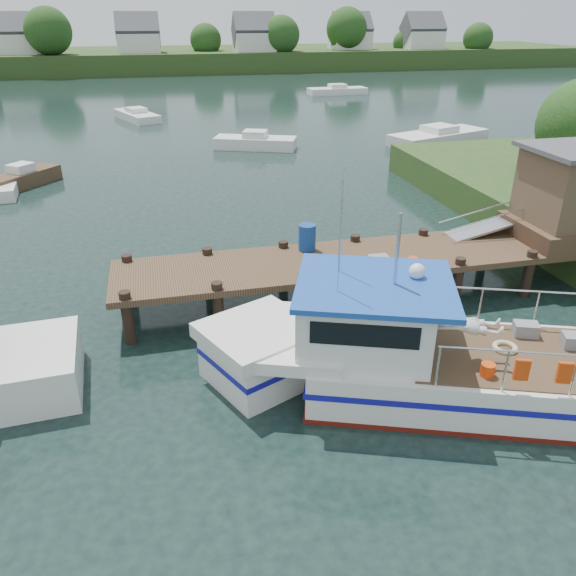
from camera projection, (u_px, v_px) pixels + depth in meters
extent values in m
plane|color=black|center=(307.00, 301.00, 18.09)|extent=(160.00, 160.00, 0.00)
cylinder|color=#332114|center=(570.00, 179.00, 25.53)|extent=(0.50, 0.50, 3.05)
cube|color=#2D461C|center=(173.00, 59.00, 90.77)|extent=(140.00, 24.00, 3.00)
cylinder|color=#332114|center=(53.00, 59.00, 78.97)|extent=(0.60, 0.60, 4.80)
sphere|color=#234719|center=(48.00, 31.00, 77.40)|extent=(6.34, 6.34, 6.34)
cylinder|color=#332114|center=(134.00, 63.00, 83.38)|extent=(0.60, 0.60, 3.00)
sphere|color=#234719|center=(132.00, 47.00, 82.40)|extent=(3.96, 3.96, 3.96)
cylinder|color=#332114|center=(207.00, 58.00, 87.26)|extent=(0.60, 0.60, 3.60)
sphere|color=#234719|center=(206.00, 40.00, 86.08)|extent=(4.75, 4.75, 4.75)
cylinder|color=#332114|center=(281.00, 57.00, 85.90)|extent=(0.60, 0.60, 4.20)
sphere|color=#234719|center=(281.00, 35.00, 84.52)|extent=(5.54, 5.54, 5.54)
cylinder|color=#332114|center=(346.00, 53.00, 89.77)|extent=(0.60, 0.60, 4.80)
sphere|color=#234719|center=(347.00, 29.00, 88.20)|extent=(6.34, 6.34, 6.34)
cylinder|color=#332114|center=(404.00, 57.00, 94.18)|extent=(0.60, 0.60, 3.00)
sphere|color=#234719|center=(405.00, 43.00, 93.20)|extent=(3.96, 3.96, 3.96)
cylinder|color=#332114|center=(476.00, 56.00, 92.83)|extent=(0.60, 0.60, 3.60)
sphere|color=#234719|center=(478.00, 38.00, 91.65)|extent=(4.75, 4.75, 4.75)
cube|color=silver|center=(17.00, 46.00, 79.85)|extent=(6.00, 5.00, 3.00)
cube|color=#47474C|center=(14.00, 31.00, 79.01)|extent=(6.20, 5.09, 5.09)
cube|color=silver|center=(139.00, 45.00, 82.48)|extent=(6.00, 5.00, 3.00)
cube|color=#47474C|center=(138.00, 30.00, 81.64)|extent=(6.20, 5.09, 5.09)
cube|color=silver|center=(254.00, 43.00, 85.11)|extent=(6.00, 5.00, 3.00)
cube|color=#47474C|center=(254.00, 30.00, 84.26)|extent=(6.20, 5.09, 5.09)
cube|color=silver|center=(350.00, 42.00, 90.14)|extent=(6.00, 5.00, 3.00)
cube|color=#47474C|center=(350.00, 29.00, 89.30)|extent=(6.20, 5.09, 5.09)
cube|color=silver|center=(422.00, 41.00, 91.74)|extent=(6.00, 5.00, 3.00)
cube|color=#47474C|center=(423.00, 28.00, 90.90)|extent=(6.20, 5.09, 5.09)
cube|color=#483522|center=(368.00, 258.00, 17.93)|extent=(16.00, 3.00, 0.20)
cylinder|color=black|center=(128.00, 322.00, 15.54)|extent=(0.32, 0.32, 1.90)
cylinder|color=black|center=(130.00, 283.00, 17.81)|extent=(0.32, 0.32, 1.90)
cylinder|color=black|center=(218.00, 312.00, 16.05)|extent=(0.32, 0.32, 1.90)
cylinder|color=black|center=(209.00, 275.00, 18.32)|extent=(0.32, 0.32, 1.90)
cylinder|color=black|center=(303.00, 303.00, 16.57)|extent=(0.32, 0.32, 1.90)
cylinder|color=black|center=(283.00, 268.00, 18.84)|extent=(0.32, 0.32, 1.90)
cylinder|color=black|center=(382.00, 294.00, 17.08)|extent=(0.32, 0.32, 1.90)
cylinder|color=black|center=(354.00, 261.00, 19.35)|extent=(0.32, 0.32, 1.90)
cylinder|color=black|center=(457.00, 286.00, 17.60)|extent=(0.32, 0.32, 1.90)
cylinder|color=black|center=(421.00, 255.00, 19.87)|extent=(0.32, 0.32, 1.90)
cylinder|color=black|center=(527.00, 278.00, 18.11)|extent=(0.32, 0.32, 1.90)
cylinder|color=black|center=(484.00, 248.00, 20.38)|extent=(0.32, 0.32, 1.90)
cylinder|color=black|center=(545.00, 243.00, 20.89)|extent=(0.32, 0.32, 1.90)
cube|color=#483522|center=(562.00, 229.00, 19.19)|extent=(3.20, 3.00, 0.60)
cube|color=brown|center=(571.00, 189.00, 18.57)|extent=(2.60, 2.60, 2.40)
cube|color=#A5A8AD|center=(487.00, 227.00, 19.53)|extent=(3.34, 0.90, 0.79)
cylinder|color=silver|center=(496.00, 217.00, 18.96)|extent=(3.34, 0.05, 0.76)
cylinder|color=silver|center=(483.00, 210.00, 19.65)|extent=(3.34, 0.05, 0.76)
cube|color=slate|center=(349.00, 266.00, 16.73)|extent=(0.60, 0.40, 0.30)
cube|color=slate|center=(378.00, 261.00, 17.12)|extent=(0.60, 0.40, 0.30)
cylinder|color=red|center=(413.00, 262.00, 17.06)|extent=(0.30, 0.30, 0.28)
cylinder|color=navy|center=(307.00, 237.00, 18.10)|extent=(0.56, 0.56, 0.85)
cube|color=silver|center=(475.00, 374.00, 13.40)|extent=(8.45, 5.68, 1.20)
cube|color=silver|center=(259.00, 359.00, 13.98)|extent=(2.94, 2.94, 1.20)
cube|color=silver|center=(259.00, 333.00, 13.64)|extent=(3.26, 3.18, 0.37)
cube|color=silver|center=(301.00, 337.00, 13.54)|extent=(3.00, 3.52, 0.31)
cube|color=#14128E|center=(476.00, 369.00, 13.33)|extent=(8.56, 5.76, 0.15)
cube|color=#14128E|center=(259.00, 354.00, 13.91)|extent=(2.99, 2.99, 0.15)
cube|color=#5D140D|center=(472.00, 393.00, 13.64)|extent=(8.55, 5.74, 0.15)
cube|color=#483522|center=(535.00, 356.00, 12.98)|extent=(6.28, 4.62, 0.04)
cube|color=silver|center=(364.00, 317.00, 13.09)|extent=(3.69, 3.57, 1.57)
cube|color=black|center=(364.00, 336.00, 11.73)|extent=(2.17, 0.84, 0.52)
cube|color=black|center=(365.00, 280.00, 14.17)|extent=(2.17, 0.84, 0.52)
cube|color=black|center=(301.00, 301.00, 13.11)|extent=(0.70, 1.78, 0.52)
cube|color=#1B48A7|center=(375.00, 285.00, 12.69)|extent=(4.39, 4.08, 0.13)
cylinder|color=silver|center=(397.00, 250.00, 12.25)|extent=(0.11, 0.11, 1.67)
cylinder|color=silver|center=(340.00, 238.00, 11.74)|extent=(0.03, 0.03, 2.51)
cylinder|color=silver|center=(342.00, 221.00, 12.67)|extent=(0.03, 0.03, 2.51)
sphere|color=silver|center=(417.00, 271.00, 12.87)|extent=(0.48, 0.48, 0.38)
cylinder|color=silver|center=(571.00, 355.00, 11.25)|extent=(4.92, 1.87, 0.05)
cylinder|color=silver|center=(533.00, 291.00, 13.82)|extent=(4.92, 1.87, 0.05)
cylinder|color=silver|center=(438.00, 367.00, 11.75)|extent=(0.06, 0.06, 0.99)
cylinder|color=silver|center=(425.00, 303.00, 14.32)|extent=(0.06, 0.06, 0.99)
cylinder|color=silver|center=(505.00, 371.00, 11.60)|extent=(0.06, 0.06, 0.99)
cylinder|color=silver|center=(480.00, 306.00, 14.17)|extent=(0.06, 0.06, 0.99)
cylinder|color=silver|center=(574.00, 376.00, 11.45)|extent=(0.06, 0.06, 0.99)
cylinder|color=silver|center=(536.00, 309.00, 14.02)|extent=(0.06, 0.06, 0.99)
cube|color=slate|center=(576.00, 341.00, 13.25)|extent=(0.73, 0.61, 0.33)
cube|color=slate|center=(526.00, 329.00, 13.74)|extent=(0.68, 0.57, 0.33)
cylinder|color=red|center=(488.00, 370.00, 12.22)|extent=(0.40, 0.40, 0.31)
torus|color=#BFB28C|center=(505.00, 348.00, 13.21)|extent=(0.75, 0.75, 0.13)
cube|color=red|center=(522.00, 370.00, 11.51)|extent=(0.31, 0.20, 0.47)
cube|color=red|center=(564.00, 373.00, 11.42)|extent=(0.31, 0.20, 0.47)
imported|color=silver|center=(458.00, 324.00, 12.51)|extent=(0.65, 0.78, 1.84)
cube|color=#483522|center=(23.00, 179.00, 29.84)|extent=(3.63, 4.09, 0.76)
cube|color=silver|center=(21.00, 168.00, 29.59)|extent=(1.48, 1.51, 0.49)
cube|color=silver|center=(337.00, 91.00, 62.90)|extent=(6.60, 2.42, 0.70)
cube|color=silver|center=(337.00, 86.00, 62.66)|extent=(1.88, 1.62, 0.45)
cube|color=silver|center=(255.00, 143.00, 37.99)|extent=(5.75, 3.74, 0.76)
cube|color=silver|center=(255.00, 134.00, 37.73)|extent=(1.90, 1.78, 0.49)
cube|color=silver|center=(438.00, 137.00, 39.71)|extent=(8.04, 5.03, 0.76)
cube|color=silver|center=(439.00, 129.00, 39.45)|extent=(2.63, 2.45, 0.49)
cube|color=silver|center=(137.00, 116.00, 48.15)|extent=(4.07, 6.29, 0.64)
cube|color=silver|center=(136.00, 110.00, 47.94)|extent=(1.94, 2.08, 0.41)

